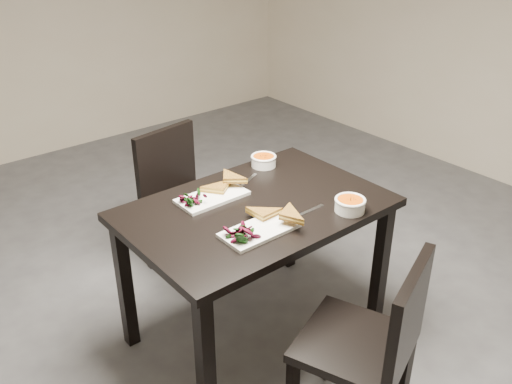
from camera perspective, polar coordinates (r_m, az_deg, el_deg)
ground at (r=3.36m, az=-3.63°, el=-8.69°), size 5.00×5.00×0.00m
table at (r=2.60m, az=0.00°, el=-3.30°), size 1.20×0.80×0.75m
chair_near at (r=2.26m, az=12.13°, el=-14.76°), size 0.54×0.54×0.85m
chair_far at (r=3.28m, az=-7.83°, el=-0.02°), size 0.48×0.48×0.85m
plate_near at (r=2.35m, az=0.36°, el=-3.97°), size 0.34×0.17×0.02m
sandwich_near at (r=2.38m, az=1.34°, el=-2.57°), size 0.17×0.13×0.05m
salad_near at (r=2.28m, az=-1.58°, el=-4.13°), size 0.10×0.09×0.05m
soup_bowl_near at (r=2.53m, az=9.68°, el=-1.23°), size 0.14×0.14×0.06m
cutlery_near at (r=2.51m, az=5.48°, el=-1.97°), size 0.18×0.02×0.00m
plate_far at (r=2.62m, az=-4.54°, el=-0.53°), size 0.33×0.17×0.02m
sandwich_far at (r=2.62m, az=-3.22°, el=0.46°), size 0.21×0.20×0.05m
salad_far at (r=2.55m, az=-6.39°, el=-0.58°), size 0.10×0.09×0.05m
soup_bowl_far at (r=2.93m, az=0.79°, el=3.32°), size 0.14×0.14×0.06m
cutlery_far at (r=2.78m, az=-0.88°, el=1.15°), size 0.17×0.09×0.00m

